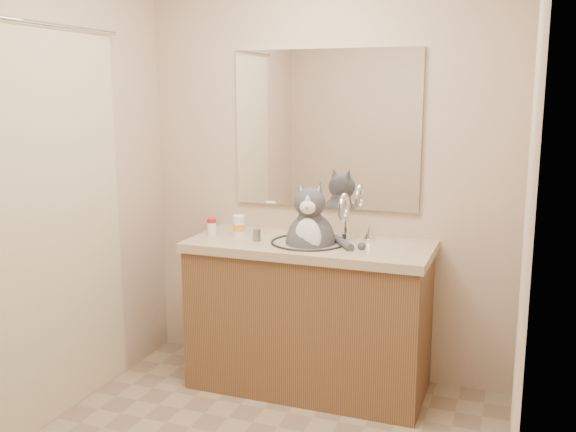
# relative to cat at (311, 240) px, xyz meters

# --- Properties ---
(room) EXTENTS (2.22, 2.52, 2.42)m
(room) POSITION_rel_cat_xyz_m (-0.02, -0.93, 0.33)
(room) COLOR gray
(room) RESTS_ON ground
(vanity) EXTENTS (1.34, 0.59, 1.12)m
(vanity) POSITION_rel_cat_xyz_m (-0.02, 0.03, -0.42)
(vanity) COLOR brown
(vanity) RESTS_ON ground
(mirror) EXTENTS (1.10, 0.02, 0.90)m
(mirror) POSITION_rel_cat_xyz_m (-0.02, 0.30, 0.58)
(mirror) COLOR white
(mirror) RESTS_ON room
(shower_curtain) EXTENTS (0.02, 1.30, 1.93)m
(shower_curtain) POSITION_rel_cat_xyz_m (-1.07, -0.83, 0.16)
(shower_curtain) COLOR beige
(shower_curtain) RESTS_ON ground
(cat) EXTENTS (0.43, 0.35, 0.55)m
(cat) POSITION_rel_cat_xyz_m (0.00, 0.00, 0.00)
(cat) COLOR #46464B
(cat) RESTS_ON vanity
(pill_bottle_redcap) EXTENTS (0.06, 0.06, 0.09)m
(pill_bottle_redcap) POSITION_rel_cat_xyz_m (-0.61, 0.01, 0.03)
(pill_bottle_redcap) COLOR white
(pill_bottle_redcap) RESTS_ON vanity
(pill_bottle_orange) EXTENTS (0.07, 0.07, 0.12)m
(pill_bottle_orange) POSITION_rel_cat_xyz_m (-0.45, 0.05, 0.04)
(pill_bottle_orange) COLOR white
(pill_bottle_orange) RESTS_ON vanity
(grey_canister) EXTENTS (0.05, 0.05, 0.07)m
(grey_canister) POSITION_rel_cat_xyz_m (-0.30, -0.05, 0.02)
(grey_canister) COLOR slate
(grey_canister) RESTS_ON vanity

